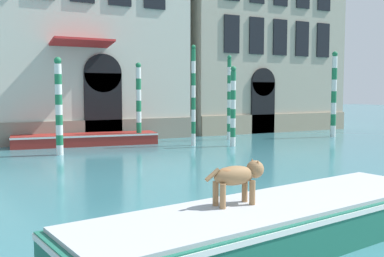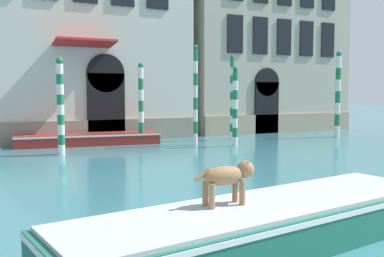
% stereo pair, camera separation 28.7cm
% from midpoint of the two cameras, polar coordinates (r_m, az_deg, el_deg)
% --- Properties ---
extents(boat_foreground, '(7.29, 2.78, 0.71)m').
position_cam_midpoint_polar(boat_foreground, '(7.43, 9.46, -11.71)').
color(boat_foreground, '#1E6651').
rests_on(boat_foreground, ground_plane).
extents(dog_on_deck, '(1.04, 0.31, 0.69)m').
position_cam_midpoint_polar(dog_on_deck, '(7.02, 4.72, -6.02)').
color(dog_on_deck, '#997047').
rests_on(dog_on_deck, boat_foreground).
extents(boat_moored_near_palazzo, '(6.58, 2.27, 0.53)m').
position_cam_midpoint_polar(boat_moored_near_palazzo, '(21.11, -13.69, -1.32)').
color(boat_moored_near_palazzo, maroon).
rests_on(boat_moored_near_palazzo, ground_plane).
extents(mooring_pole_0, '(0.25, 0.25, 3.78)m').
position_cam_midpoint_polar(mooring_pole_0, '(20.96, -7.18, 3.21)').
color(mooring_pole_0, white).
rests_on(mooring_pole_0, ground_plane).
extents(mooring_pole_1, '(0.28, 0.28, 3.77)m').
position_cam_midpoint_polar(mooring_pole_1, '(18.03, -17.00, 2.77)').
color(mooring_pole_1, white).
rests_on(mooring_pole_1, ground_plane).
extents(mooring_pole_2, '(0.21, 0.21, 4.27)m').
position_cam_midpoint_polar(mooring_pole_2, '(22.81, 4.38, 3.97)').
color(mooring_pole_2, white).
rests_on(mooring_pole_2, ground_plane).
extents(mooring_pole_3, '(0.20, 0.20, 4.54)m').
position_cam_midpoint_polar(mooring_pole_3, '(20.29, -0.23, 4.26)').
color(mooring_pole_3, white).
rests_on(mooring_pole_3, ground_plane).
extents(mooring_pole_4, '(0.25, 0.25, 3.57)m').
position_cam_midpoint_polar(mooring_pole_4, '(20.10, 4.83, 2.87)').
color(mooring_pole_4, white).
rests_on(mooring_pole_4, ground_plane).
extents(mooring_pole_5, '(0.29, 0.29, 4.57)m').
position_cam_midpoint_polar(mooring_pole_5, '(25.17, 17.26, 4.20)').
color(mooring_pole_5, white).
rests_on(mooring_pole_5, ground_plane).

